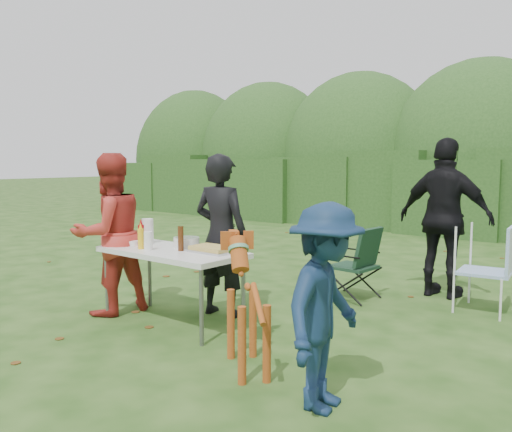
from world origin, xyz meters
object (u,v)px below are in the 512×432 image
Objects in this scene: ketchup_bottle at (141,236)px; beer_bottle at (181,238)px; folding_table at (172,255)px; mustard_bottle at (141,239)px; person_red_jacket at (110,234)px; child at (326,307)px; person_black_puffy at (445,218)px; paper_towel_roll at (148,231)px; lawn_chair at (485,268)px; camping_chair at (353,262)px; person_cook at (221,235)px; dog at (248,307)px.

beer_bottle is (0.51, 0.07, 0.01)m from ketchup_bottle.
folding_table is 0.35m from mustard_bottle.
child is (2.93, -0.46, -0.17)m from person_red_jacket.
mustard_bottle is at bearing 57.08° from person_black_puffy.
mustard_bottle is at bearing 70.25° from child.
paper_towel_roll is at bearing 129.42° from mustard_bottle.
beer_bottle is (-2.14, -2.37, 0.39)m from lawn_chair.
lawn_chair is 3.60m from mustard_bottle.
camping_chair is (1.69, 2.13, -0.41)m from person_red_jacket.
person_cook is 2.30m from child.
person_red_jacket is 1.61× the size of dog.
person_black_puffy is (1.69, 2.73, 0.25)m from folding_table.
person_cook is 1.67m from camping_chair.
mustard_bottle is (-1.96, -2.89, -0.10)m from person_black_puffy.
ketchup_bottle is (-1.29, -2.04, 0.42)m from camping_chair.
beer_bottle is (-2.02, 0.63, 0.18)m from child.
beer_bottle is at bearing 7.81° from ketchup_bottle.
person_red_jacket is 2.97m from child.
paper_towel_roll is (-2.76, -2.27, 0.40)m from lawn_chair.
person_black_puffy is (1.53, 2.20, 0.10)m from person_cook.
person_red_jacket reaches higher than lawn_chair.
beer_bottle is (0.39, 0.17, 0.02)m from mustard_bottle.
ketchup_bottle is (-0.39, -0.06, 0.16)m from folding_table.
beer_bottle is 0.62m from paper_towel_roll.
person_black_puffy is at bearing 59.97° from beer_bottle.
child reaches higher than lawn_chair.
lawn_chair reaches higher than camping_chair.
paper_towel_roll is at bearing 22.71° from dog.
camping_chair is (-0.79, -0.75, -0.51)m from person_black_puffy.
person_cook is 1.56m from dog.
paper_towel_roll is (-2.64, 0.73, 0.19)m from child.
folding_table is 1.75× the size of camping_chair.
person_cook is 1.61× the size of dog.
mustard_bottle is (-1.17, -2.14, 0.41)m from camping_chair.
folding_table is 1.11× the size of child.
lawn_chair reaches higher than folding_table.
person_red_jacket is at bearing -168.85° from folding_table.
folding_table is 0.89× the size of person_cook.
paper_towel_roll is at bearing 167.25° from folding_table.
paper_towel_roll reaches higher than beer_bottle.
beer_bottle reaches higher than ketchup_bottle.
camping_chair is (-0.43, 2.42, -0.07)m from dog.
camping_chair is 2.16m from beer_bottle.
person_red_jacket is 0.41m from ketchup_bottle.
person_red_jacket is 2.75m from camping_chair.
person_cook reaches higher than ketchup_bottle.
camping_chair is at bearing 61.22° from mustard_bottle.
lawn_chair is at bearing 149.42° from person_black_puffy.
paper_towel_roll is (-0.61, 0.10, 0.01)m from beer_bottle.
folding_table is at bearing 64.89° from child.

